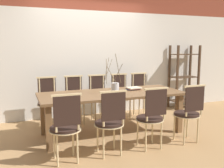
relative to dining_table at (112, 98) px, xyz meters
The scene contains 15 objects.
ground_plane 0.64m from the dining_table, ahead, with size 16.00×16.00×0.00m, color #A87F51.
wall_rear 1.66m from the dining_table, 90.00° to the left, with size 12.00×0.06×3.20m.
dining_table is the anchor object (origin of this frame).
chair_near_leftend 1.28m from the dining_table, 139.32° to the right, with size 0.42×0.42×0.94m.
chair_near_left 0.91m from the dining_table, 112.79° to the right, with size 0.42×0.42×0.94m.
chair_near_center 0.89m from the dining_table, 70.14° to the right, with size 0.42×0.42×0.94m.
chair_near_right 1.28m from the dining_table, 40.55° to the right, with size 0.42×0.42×0.94m.
chair_far_leftend 1.29m from the dining_table, 139.82° to the left, with size 0.42×0.42×0.94m.
chair_far_left 0.96m from the dining_table, 118.97° to the left, with size 0.42×0.42×0.94m.
chair_far_center 0.84m from the dining_table, 87.81° to the left, with size 0.42×0.42×0.94m.
chair_far_right 0.99m from the dining_table, 57.47° to the left, with size 0.42×0.42×0.94m.
chair_far_rightend 1.31m from the dining_table, 39.64° to the left, with size 0.42×0.42×0.94m.
vase_centerpiece 0.21m from the dining_table, 77.45° to the right, with size 0.35×0.37×0.67m.
book_stack 0.51m from the dining_table, 16.31° to the left, with size 0.27×0.22×0.04m.
shelving_rack 2.57m from the dining_table, 25.33° to the left, with size 0.67×0.37×1.54m.
Camera 1 is at (-1.53, -3.93, 1.52)m, focal length 40.00 mm.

